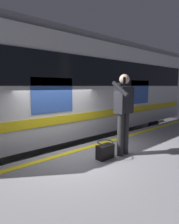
% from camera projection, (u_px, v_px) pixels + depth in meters
% --- Properties ---
extents(ground_plane, '(24.50, 24.50, 0.00)m').
position_uv_depth(ground_plane, '(76.00, 185.00, 4.97)').
color(ground_plane, '#3D3D3F').
extents(platform, '(15.92, 4.28, 1.07)m').
position_uv_depth(platform, '(149.00, 204.00, 3.31)').
color(platform, gray).
rests_on(platform, ground).
extents(safety_line, '(15.60, 0.16, 0.01)m').
position_uv_depth(safety_line, '(83.00, 149.00, 4.60)').
color(safety_line, yellow).
rests_on(safety_line, platform).
extents(track_rail_near, '(20.70, 0.08, 0.16)m').
position_uv_depth(track_rail_near, '(48.00, 165.00, 6.04)').
color(track_rail_near, slate).
rests_on(track_rail_near, ground).
extents(track_rail_far, '(20.70, 0.08, 0.16)m').
position_uv_depth(track_rail_far, '(30.00, 153.00, 7.10)').
color(track_rail_far, slate).
rests_on(track_rail_far, ground).
extents(train_carriage, '(11.72, 2.87, 4.15)m').
position_uv_depth(train_carriage, '(80.00, 86.00, 7.44)').
color(train_carriage, silver).
rests_on(train_carriage, ground).
extents(passenger, '(0.57, 0.55, 1.79)m').
position_uv_depth(passenger, '(123.00, 108.00, 4.10)').
color(passenger, '#262628').
rests_on(passenger, platform).
extents(handbag, '(0.39, 0.35, 0.37)m').
position_uv_depth(handbag, '(105.00, 151.00, 3.98)').
color(handbag, black).
rests_on(handbag, platform).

